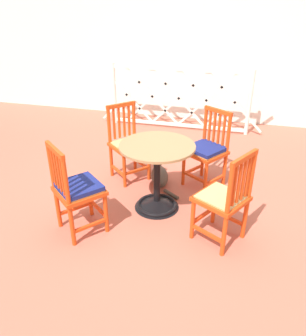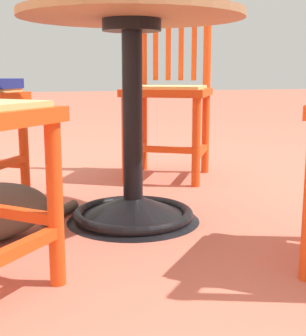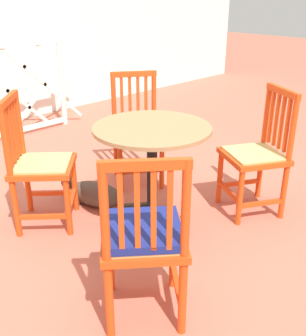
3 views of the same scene
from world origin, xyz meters
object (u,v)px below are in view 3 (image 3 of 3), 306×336
at_px(cafe_table, 152,189).
at_px(tabby_cat, 92,193).
at_px(orange_chair_at_corner, 137,131).
at_px(orange_chair_tucked_in, 144,238).
at_px(orange_chair_near_fence, 39,166).
at_px(orange_chair_facing_out, 257,156).

relative_size(cafe_table, tabby_cat, 1.19).
height_order(orange_chair_at_corner, orange_chair_tucked_in, same).
xyz_separation_m(cafe_table, orange_chair_at_corner, (0.43, 0.62, 0.16)).
distance_m(orange_chair_near_fence, orange_chair_tucked_in, 1.14).
relative_size(orange_chair_facing_out, orange_chair_near_fence, 1.00).
distance_m(cafe_table, orange_chair_near_fence, 0.78).
relative_size(cafe_table, orange_chair_facing_out, 0.83).
height_order(cafe_table, orange_chair_near_fence, orange_chair_near_fence).
bearing_deg(orange_chair_near_fence, orange_chair_tucked_in, -95.48).
xyz_separation_m(cafe_table, orange_chair_tucked_in, (-0.61, -0.57, 0.16)).
relative_size(orange_chair_at_corner, orange_chair_near_fence, 1.00).
bearing_deg(orange_chair_at_corner, orange_chair_near_fence, -177.43).
bearing_deg(orange_chair_tucked_in, tabby_cat, 65.43).
height_order(orange_chair_facing_out, orange_chair_near_fence, same).
height_order(orange_chair_tucked_in, tabby_cat, orange_chair_tucked_in).
height_order(cafe_table, orange_chair_facing_out, orange_chair_facing_out).
distance_m(orange_chair_near_fence, tabby_cat, 0.52).
relative_size(cafe_table, orange_chair_tucked_in, 0.83).
bearing_deg(orange_chair_at_corner, orange_chair_facing_out, -74.72).
relative_size(orange_chair_facing_out, orange_chair_at_corner, 1.00).
bearing_deg(orange_chair_tucked_in, orange_chair_facing_out, 8.80).
relative_size(orange_chair_near_fence, orange_chair_tucked_in, 1.00).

